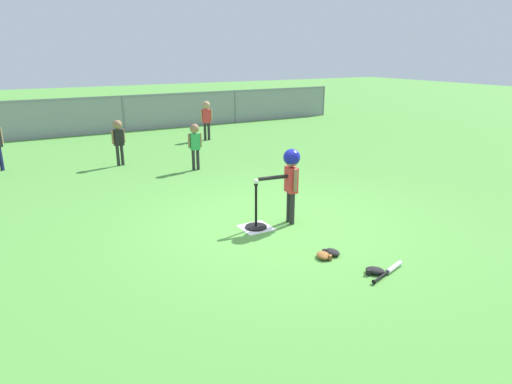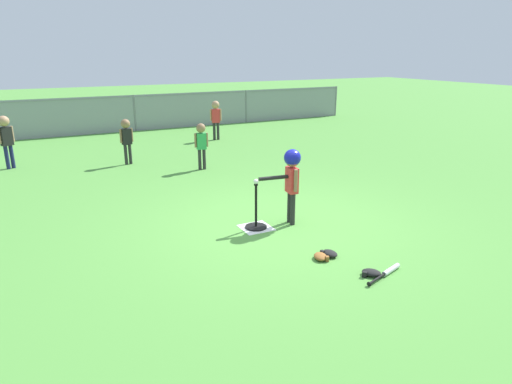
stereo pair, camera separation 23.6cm
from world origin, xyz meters
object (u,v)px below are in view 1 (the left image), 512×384
fielder_deep_right (206,115)px  glove_near_bats (323,255)px  batting_tee (256,221)px  glove_tossed_aside (332,252)px  fielder_near_right (195,140)px  fielder_deep_left (118,136)px  baseball_on_tee (256,182)px  spare_bat_silver (391,269)px  glove_by_plate (375,271)px  batter_child (291,171)px

fielder_deep_right → glove_near_bats: bearing=-103.4°
batting_tee → glove_tossed_aside: batting_tee is taller
fielder_near_right → glove_near_bats: size_ratio=3.78×
batting_tee → glove_near_bats: 1.32m
fielder_deep_left → baseball_on_tee: bearing=-80.4°
spare_bat_silver → glove_by_plate: 0.21m
glove_by_plate → glove_tossed_aside: (-0.11, 0.64, 0.00)m
batting_tee → baseball_on_tee: 0.60m
fielder_deep_right → fielder_near_right: bearing=-117.6°
batting_tee → fielder_near_right: (0.52, 3.59, 0.54)m
batting_tee → glove_tossed_aside: (0.39, -1.27, -0.07)m
fielder_near_right → glove_by_plate: 5.54m
fielder_near_right → batter_child: bearing=-89.7°
fielder_deep_right → spare_bat_silver: bearing=-99.4°
batter_child → fielder_near_right: size_ratio=1.12×
fielder_deep_left → spare_bat_silver: 6.98m
baseball_on_tee → glove_near_bats: size_ratio=0.28×
glove_by_plate → fielder_deep_right: bearing=79.3°
fielder_near_right → fielder_deep_right: bearing=62.4°
fielder_deep_left → glove_by_plate: fielder_deep_left is taller
fielder_deep_right → glove_tossed_aside: 8.15m
fielder_deep_left → glove_tossed_aside: bearing=-78.8°
batter_child → glove_tossed_aside: batter_child is taller
glove_near_bats → glove_tossed_aside: bearing=8.9°
batting_tee → baseball_on_tee: size_ratio=9.05×
fielder_near_right → batting_tee: bearing=-98.3°
batting_tee → glove_near_bats: (0.24, -1.30, -0.07)m
batting_tee → spare_bat_silver: bearing=-70.3°
glove_by_plate → glove_near_bats: 0.68m
glove_by_plate → glove_near_bats: (-0.27, 0.62, 0.00)m
fielder_deep_left → fielder_deep_right: bearing=32.3°
baseball_on_tee → batting_tee: bearing=-7.1°
batter_child → spare_bat_silver: bearing=-85.1°
spare_bat_silver → glove_near_bats: 0.83m
fielder_near_right → fielder_deep_right: size_ratio=0.90×
baseball_on_tee → glove_tossed_aside: 1.49m
batting_tee → batter_child: (0.54, -0.08, 0.70)m
baseball_on_tee → spare_bat_silver: baseball_on_tee is taller
glove_by_plate → glove_tossed_aside: bearing=100.1°
glove_by_plate → fielder_deep_left: bearing=101.1°
fielder_deep_left → glove_near_bats: size_ratio=3.87×
batting_tee → glove_tossed_aside: bearing=-72.9°
baseball_on_tee → batter_child: batter_child is taller
baseball_on_tee → glove_near_bats: baseball_on_tee is taller
batter_child → fielder_deep_right: 6.92m
fielder_deep_left → batter_child: bearing=-74.5°
batting_tee → fielder_deep_right: fielder_deep_right is taller
spare_bat_silver → glove_tossed_aside: glove_tossed_aside is taller
fielder_deep_right → glove_tossed_aside: size_ratio=4.83×
baseball_on_tee → glove_by_plate: baseball_on_tee is taller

